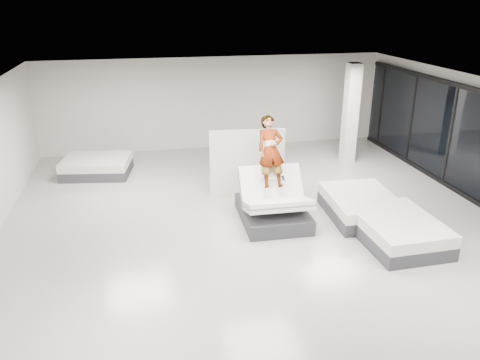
{
  "coord_description": "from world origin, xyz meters",
  "views": [
    {
      "loc": [
        -2.55,
        -9.12,
        5.09
      ],
      "look_at": [
        -0.36,
        1.06,
        1.0
      ],
      "focal_mm": 35.0,
      "sensor_mm": 36.0,
      "label": 1
    }
  ],
  "objects_px": {
    "hero_bed": "(273,205)",
    "flat_bed_right_near": "(398,231)",
    "person": "(271,165)",
    "flat_bed_right_far": "(361,206)",
    "column": "(350,114)",
    "remote": "(283,178)",
    "flat_bed_left_far": "(97,166)",
    "divider_panel": "(247,163)"
  },
  "relations": [
    {
      "from": "flat_bed_right_far",
      "to": "column",
      "type": "height_order",
      "value": "column"
    },
    {
      "from": "flat_bed_right_near",
      "to": "column",
      "type": "bearing_deg",
      "value": 77.3
    },
    {
      "from": "column",
      "to": "remote",
      "type": "bearing_deg",
      "value": -131.9
    },
    {
      "from": "flat_bed_right_far",
      "to": "hero_bed",
      "type": "bearing_deg",
      "value": 174.09
    },
    {
      "from": "hero_bed",
      "to": "flat_bed_right_near",
      "type": "relative_size",
      "value": 0.97
    },
    {
      "from": "remote",
      "to": "flat_bed_right_far",
      "type": "xyz_separation_m",
      "value": [
        1.97,
        -0.21,
        -0.82
      ]
    },
    {
      "from": "hero_bed",
      "to": "remote",
      "type": "distance_m",
      "value": 0.73
    },
    {
      "from": "flat_bed_left_far",
      "to": "flat_bed_right_far",
      "type": "bearing_deg",
      "value": -33.94
    },
    {
      "from": "person",
      "to": "remote",
      "type": "bearing_deg",
      "value": -57.85
    },
    {
      "from": "remote",
      "to": "person",
      "type": "bearing_deg",
      "value": 122.15
    },
    {
      "from": "divider_panel",
      "to": "flat_bed_right_far",
      "type": "bearing_deg",
      "value": -33.64
    },
    {
      "from": "flat_bed_right_far",
      "to": "person",
      "type": "bearing_deg",
      "value": 165.46
    },
    {
      "from": "flat_bed_left_far",
      "to": "divider_panel",
      "type": "bearing_deg",
      "value": -30.63
    },
    {
      "from": "remote",
      "to": "divider_panel",
      "type": "bearing_deg",
      "value": 106.32
    },
    {
      "from": "remote",
      "to": "column",
      "type": "distance_m",
      "value": 5.1
    },
    {
      "from": "hero_bed",
      "to": "divider_panel",
      "type": "relative_size",
      "value": 1.02
    },
    {
      "from": "flat_bed_right_near",
      "to": "column",
      "type": "height_order",
      "value": "column"
    },
    {
      "from": "hero_bed",
      "to": "flat_bed_right_far",
      "type": "distance_m",
      "value": 2.2
    },
    {
      "from": "flat_bed_right_near",
      "to": "flat_bed_left_far",
      "type": "bearing_deg",
      "value": 139.4
    },
    {
      "from": "flat_bed_right_far",
      "to": "column",
      "type": "distance_m",
      "value": 4.44
    },
    {
      "from": "person",
      "to": "flat_bed_right_near",
      "type": "relative_size",
      "value": 0.83
    },
    {
      "from": "column",
      "to": "flat_bed_left_far",
      "type": "bearing_deg",
      "value": 176.88
    },
    {
      "from": "person",
      "to": "flat_bed_right_far",
      "type": "distance_m",
      "value": 2.47
    },
    {
      "from": "flat_bed_right_near",
      "to": "flat_bed_left_far",
      "type": "distance_m",
      "value": 8.94
    },
    {
      "from": "divider_panel",
      "to": "column",
      "type": "height_order",
      "value": "column"
    },
    {
      "from": "flat_bed_right_near",
      "to": "divider_panel",
      "type": "bearing_deg",
      "value": 128.14
    },
    {
      "from": "remote",
      "to": "flat_bed_left_far",
      "type": "bearing_deg",
      "value": 139.19
    },
    {
      "from": "flat_bed_left_far",
      "to": "column",
      "type": "relative_size",
      "value": 0.68
    },
    {
      "from": "divider_panel",
      "to": "hero_bed",
      "type": "bearing_deg",
      "value": -76.7
    },
    {
      "from": "divider_panel",
      "to": "column",
      "type": "xyz_separation_m",
      "value": [
        3.85,
        2.02,
        0.68
      ]
    },
    {
      "from": "hero_bed",
      "to": "flat_bed_right_near",
      "type": "bearing_deg",
      "value": -34.03
    },
    {
      "from": "hero_bed",
      "to": "person",
      "type": "xyz_separation_m",
      "value": [
        0.01,
        0.34,
        0.91
      ]
    },
    {
      "from": "flat_bed_right_far",
      "to": "divider_panel",
      "type": "bearing_deg",
      "value": 140.95
    },
    {
      "from": "person",
      "to": "flat_bed_left_far",
      "type": "relative_size",
      "value": 0.81
    },
    {
      "from": "person",
      "to": "column",
      "type": "bearing_deg",
      "value": 45.19
    },
    {
      "from": "flat_bed_right_near",
      "to": "flat_bed_left_far",
      "type": "relative_size",
      "value": 0.98
    },
    {
      "from": "person",
      "to": "column",
      "type": "relative_size",
      "value": 0.55
    },
    {
      "from": "divider_panel",
      "to": "flat_bed_right_near",
      "type": "height_order",
      "value": "divider_panel"
    },
    {
      "from": "flat_bed_right_near",
      "to": "flat_bed_left_far",
      "type": "height_order",
      "value": "flat_bed_right_near"
    },
    {
      "from": "column",
      "to": "hero_bed",
      "type": "bearing_deg",
      "value": -133.83
    },
    {
      "from": "remote",
      "to": "flat_bed_right_far",
      "type": "bearing_deg",
      "value": -4.41
    },
    {
      "from": "person",
      "to": "remote",
      "type": "height_order",
      "value": "person"
    }
  ]
}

